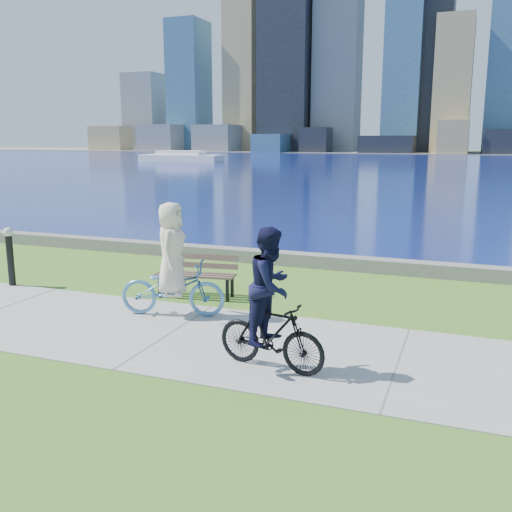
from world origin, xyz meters
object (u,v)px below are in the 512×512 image
Objects in this scene: cyclist_woman at (172,274)px; cyclist_man at (271,311)px; bollard_lamp at (10,253)px; park_bench at (197,272)px.

cyclist_man is at bearing -138.47° from cyclist_woman.
cyclist_man is (7.41, -2.55, 0.13)m from bollard_lamp.
cyclist_woman is 3.27m from cyclist_man.
bollard_lamp is 0.63× the size of cyclist_woman.
cyclist_woman reaches higher than cyclist_man.
bollard_lamp is at bearing 67.61° from cyclist_woman.
bollard_lamp reaches higher than park_bench.
park_bench is 4.41m from cyclist_man.
cyclist_woman is at bearing -8.40° from bollard_lamp.
cyclist_man reaches higher than park_bench.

